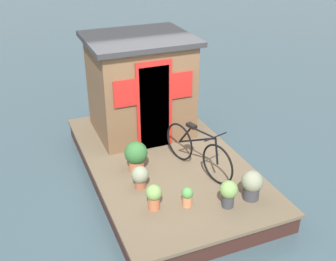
{
  "coord_description": "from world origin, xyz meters",
  "views": [
    {
      "loc": [
        -6.34,
        2.53,
        4.52
      ],
      "look_at": [
        -0.2,
        0.0,
        1.09
      ],
      "focal_mm": 44.24,
      "sensor_mm": 36.0,
      "label": 1
    }
  ],
  "objects": [
    {
      "name": "bicycle",
      "position": [
        -0.6,
        -0.41,
        0.79
      ],
      "size": [
        1.7,
        0.62,
        0.88
      ],
      "color": "black",
      "rests_on": "houseboat_deck"
    },
    {
      "name": "potted_plant_fern",
      "position": [
        -0.2,
        0.62,
        0.7
      ],
      "size": [
        0.42,
        0.42,
        0.58
      ],
      "color": "#B2603D",
      "rests_on": "houseboat_deck"
    },
    {
      "name": "potted_plant_succulent",
      "position": [
        -0.73,
        0.73,
        0.61
      ],
      "size": [
        0.3,
        0.3,
        0.41
      ],
      "color": "#935138",
      "rests_on": "houseboat_deck"
    },
    {
      "name": "potted_plant_thyme",
      "position": [
        -1.36,
        0.72,
        0.63
      ],
      "size": [
        0.26,
        0.26,
        0.43
      ],
      "color": "#B2603D",
      "rests_on": "houseboat_deck"
    },
    {
      "name": "potted_plant_sage",
      "position": [
        -1.72,
        -0.85,
        0.66
      ],
      "size": [
        0.36,
        0.36,
        0.51
      ],
      "color": "#38383D",
      "rests_on": "houseboat_deck"
    },
    {
      "name": "houseboat_cabin",
      "position": [
        1.31,
        0.0,
        1.42
      ],
      "size": [
        1.83,
        2.1,
        2.06
      ],
      "color": "brown",
      "rests_on": "houseboat_deck"
    },
    {
      "name": "ground_plane",
      "position": [
        0.0,
        0.0,
        0.0
      ],
      "size": [
        60.0,
        60.0,
        0.0
      ],
      "primitive_type": "plane",
      "color": "#384C54"
    },
    {
      "name": "potted_plant_mint",
      "position": [
        -1.76,
        -0.39,
        0.66
      ],
      "size": [
        0.29,
        0.29,
        0.47
      ],
      "color": "#38383D",
      "rests_on": "houseboat_deck"
    },
    {
      "name": "potted_plant_rosemary",
      "position": [
        -1.5,
        0.2,
        0.56
      ],
      "size": [
        0.19,
        0.19,
        0.34
      ],
      "color": "#C6754C",
      "rests_on": "houseboat_deck"
    },
    {
      "name": "houseboat_deck",
      "position": [
        0.0,
        0.0,
        0.19
      ],
      "size": [
        4.84,
        2.81,
        0.39
      ],
      "color": "brown",
      "rests_on": "ground_plane"
    }
  ]
}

